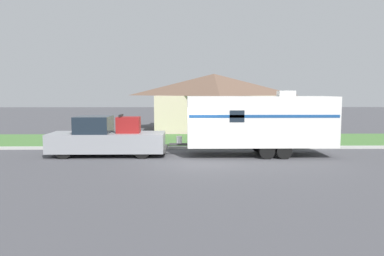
{
  "coord_description": "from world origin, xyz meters",
  "views": [
    {
      "loc": [
        -0.29,
        -17.17,
        3.24
      ],
      "look_at": [
        0.03,
        1.57,
        1.4
      ],
      "focal_mm": 35.0,
      "sensor_mm": 36.0,
      "label": 1
    }
  ],
  "objects": [
    {
      "name": "ground_plane",
      "position": [
        0.0,
        0.0,
        0.0
      ],
      "size": [
        120.0,
        120.0,
        0.0
      ],
      "primitive_type": "plane",
      "color": "#47474C"
    },
    {
      "name": "curb_strip",
      "position": [
        0.0,
        3.75,
        0.07
      ],
      "size": [
        80.0,
        0.3,
        0.14
      ],
      "color": "#ADADA8",
      "rests_on": "ground_plane"
    },
    {
      "name": "lawn_strip",
      "position": [
        0.0,
        7.4,
        0.01
      ],
      "size": [
        80.0,
        7.0,
        0.03
      ],
      "color": "#477538",
      "rests_on": "ground_plane"
    },
    {
      "name": "house_across_street",
      "position": [
        2.13,
        14.93,
        2.45
      ],
      "size": [
        10.36,
        8.29,
        4.74
      ],
      "color": "beige",
      "rests_on": "ground_plane"
    },
    {
      "name": "pickup_truck",
      "position": [
        -4.29,
        1.57,
        0.88
      ],
      "size": [
        5.84,
        1.97,
        2.08
      ],
      "color": "black",
      "rests_on": "ground_plane"
    },
    {
      "name": "travel_trailer",
      "position": [
        3.46,
        1.57,
        1.75
      ],
      "size": [
        8.21,
        2.44,
        3.27
      ],
      "color": "black",
      "rests_on": "ground_plane"
    },
    {
      "name": "mailbox",
      "position": [
        0.66,
        4.8,
        1.03
      ],
      "size": [
        0.48,
        0.2,
        1.34
      ],
      "color": "brown",
      "rests_on": "ground_plane"
    }
  ]
}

